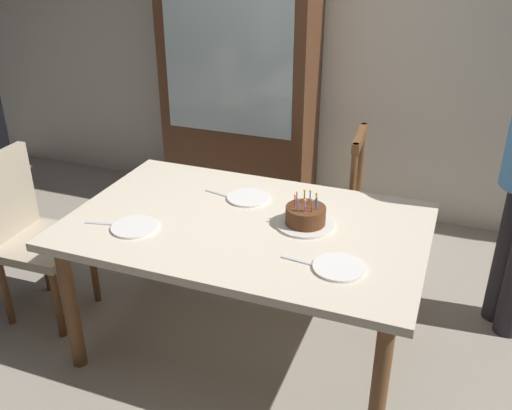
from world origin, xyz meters
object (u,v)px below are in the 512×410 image
(chair_spindle_back, at_px, (326,206))
(china_cabinet, at_px, (240,87))
(plate_far_side, at_px, (248,198))
(plate_near_guest, at_px, (339,267))
(dining_table, at_px, (246,237))
(birthday_cake, at_px, (305,217))
(plate_near_celebrant, at_px, (135,227))
(chair_upholstered, at_px, (28,228))

(chair_spindle_back, bearing_deg, china_cabinet, 140.67)
(plate_far_side, bearing_deg, plate_near_guest, -39.15)
(china_cabinet, bearing_deg, chair_spindle_back, -39.33)
(dining_table, height_order, chair_spindle_back, chair_spindle_back)
(plate_far_side, xyz_separation_m, plate_near_guest, (0.59, -0.48, 0.00))
(birthday_cake, bearing_deg, chair_spindle_back, 96.12)
(dining_table, height_order, plate_near_celebrant, plate_near_celebrant)
(dining_table, distance_m, plate_near_guest, 0.57)
(plate_near_celebrant, xyz_separation_m, plate_near_guest, (0.97, 0.00, 0.00))
(plate_far_side, relative_size, chair_upholstered, 0.23)
(chair_spindle_back, height_order, china_cabinet, china_cabinet)
(dining_table, xyz_separation_m, chair_spindle_back, (0.19, 0.86, -0.21))
(plate_far_side, distance_m, plate_near_guest, 0.76)
(plate_near_guest, bearing_deg, plate_far_side, 140.85)
(birthday_cake, distance_m, plate_far_side, 0.40)
(plate_near_celebrant, xyz_separation_m, chair_upholstered, (-0.77, 0.12, -0.22))
(birthday_cake, height_order, china_cabinet, china_cabinet)
(birthday_cake, height_order, plate_far_side, birthday_cake)
(dining_table, distance_m, chair_upholstered, 1.25)
(plate_near_guest, xyz_separation_m, chair_spindle_back, (-0.32, 1.10, -0.29))
(dining_table, bearing_deg, plate_near_guest, -25.41)
(plate_near_guest, bearing_deg, dining_table, 154.59)
(plate_far_side, xyz_separation_m, china_cabinet, (-0.58, 1.32, 0.20))
(china_cabinet, bearing_deg, dining_table, -66.82)
(chair_spindle_back, bearing_deg, plate_near_celebrant, -120.68)
(plate_far_side, bearing_deg, birthday_cake, -25.51)
(dining_table, bearing_deg, chair_upholstered, -174.28)
(chair_upholstered, bearing_deg, plate_near_guest, -3.85)
(plate_near_celebrant, distance_m, chair_spindle_back, 1.31)
(plate_far_side, distance_m, china_cabinet, 1.45)
(plate_near_celebrant, bearing_deg, chair_spindle_back, 59.32)
(birthday_cake, height_order, plate_near_guest, birthday_cake)
(plate_near_celebrant, bearing_deg, plate_far_side, 51.71)
(plate_far_side, height_order, plate_near_guest, same)
(chair_upholstered, bearing_deg, china_cabinet, 71.32)
(chair_upholstered, height_order, china_cabinet, china_cabinet)
(plate_far_side, relative_size, china_cabinet, 0.12)
(dining_table, bearing_deg, plate_near_celebrant, -152.61)
(chair_upholstered, relative_size, china_cabinet, 0.50)
(birthday_cake, xyz_separation_m, chair_spindle_back, (-0.08, 0.79, -0.33))
(plate_near_celebrant, distance_m, plate_far_side, 0.61)
(plate_far_side, relative_size, plate_near_guest, 1.00)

